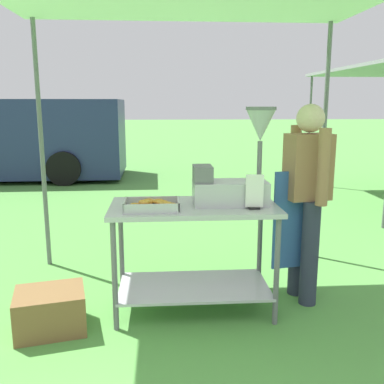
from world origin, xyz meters
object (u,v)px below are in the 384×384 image
Objects in this scene: donut_fryer at (236,173)px; menu_sign at (255,194)px; stall_canopy at (193,0)px; donut_tray at (154,206)px; donut_cart at (194,236)px; supply_crate at (50,311)px; vendor at (306,193)px.

donut_fryer is 0.24m from menu_sign.
stall_canopy is 1.50m from donut_tray.
donut_fryer reaches higher than menu_sign.
stall_canopy is at bearing 36.56° from donut_tray.
stall_canopy is at bearing 90.00° from donut_cart.
stall_canopy reaches higher than supply_crate.
menu_sign is at bearing -56.31° from donut_fryer.
supply_crate is (-1.97, -0.38, -0.76)m from vendor.
donut_tray is 0.72× the size of supply_crate.
supply_crate is at bearing -169.11° from vendor.
supply_crate is at bearing -166.90° from donut_cart.
donut_fryer is (0.32, -0.09, -1.24)m from stall_canopy.
donut_fryer is at bearing -167.80° from vendor.
vendor is at bearing 11.96° from donut_tray.
donut_cart is 4.96× the size of menu_sign.
menu_sign is (0.11, -0.17, -0.13)m from donut_fryer.
stall_canopy reaches higher than donut_cart.
donut_tray is at bearing -168.27° from donut_fryer.
menu_sign is at bearing -2.90° from donut_tray.
vendor is (0.91, 0.13, 0.30)m from donut_cart.
donut_fryer is at bearing 123.69° from menu_sign.
vendor is at bearing 10.89° from supply_crate.
donut_tray is at bearing -157.58° from donut_cart.
donut_fryer is at bearing 0.86° from donut_cart.
vendor reaches higher than supply_crate.
donut_tray reaches higher than donut_cart.
supply_crate is at bearing -161.93° from stall_canopy.
menu_sign is (0.73, -0.04, 0.08)m from donut_tray.
donut_fryer is 0.46× the size of vendor.
donut_tray is 0.74m from menu_sign.
donut_cart is 0.58m from menu_sign.
vendor is at bearing 2.15° from stall_canopy.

